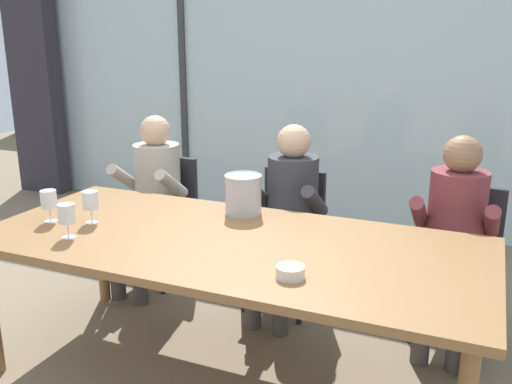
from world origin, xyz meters
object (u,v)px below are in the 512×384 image
(person_charcoal_jacket, at_px, (288,208))
(wine_glass_near_bucket, at_px, (90,201))
(person_maroon_top, at_px, (454,229))
(wine_glass_by_left_taster, at_px, (49,201))
(person_beige_jumper, at_px, (152,191))
(wine_glass_center_pour, at_px, (67,215))
(tasting_bowl, at_px, (290,272))
(chair_center, at_px, (461,250))
(dining_table, at_px, (228,251))
(ice_bucket_primary, at_px, (243,194))
(chair_left_of_center, at_px, (288,227))
(chair_near_curtain, at_px, (165,208))

(person_charcoal_jacket, height_order, wine_glass_near_bucket, person_charcoal_jacket)
(person_maroon_top, relative_size, wine_glass_by_left_taster, 6.88)
(person_beige_jumper, relative_size, person_maroon_top, 1.00)
(wine_glass_near_bucket, xyz_separation_m, wine_glass_center_pour, (0.04, -0.23, -0.00))
(tasting_bowl, xyz_separation_m, wine_glass_by_left_taster, (-1.42, 0.17, 0.09))
(chair_center, distance_m, person_beige_jumper, 2.04)
(person_maroon_top, relative_size, wine_glass_center_pour, 6.88)
(tasting_bowl, distance_m, wine_glass_center_pour, 1.17)
(dining_table, distance_m, chair_center, 1.43)
(wine_glass_by_left_taster, bearing_deg, ice_bucket_primary, 31.17)
(chair_center, distance_m, wine_glass_center_pour, 2.21)
(ice_bucket_primary, bearing_deg, person_charcoal_jacket, 73.99)
(person_maroon_top, bearing_deg, wine_glass_center_pour, -146.05)
(person_maroon_top, xyz_separation_m, wine_glass_center_pour, (-1.74, -1.11, 0.19))
(chair_left_of_center, xyz_separation_m, chair_center, (1.07, 0.02, 0.00))
(person_charcoal_jacket, distance_m, wine_glass_near_bucket, 1.20)
(person_maroon_top, bearing_deg, wine_glass_by_left_taster, -153.10)
(chair_near_curtain, xyz_separation_m, chair_left_of_center, (0.97, -0.05, 0.00))
(chair_left_of_center, bearing_deg, chair_near_curtain, 178.88)
(chair_left_of_center, height_order, chair_center, same)
(dining_table, distance_m, tasting_bowl, 0.53)
(ice_bucket_primary, bearing_deg, tasting_bowl, -53.10)
(dining_table, height_order, person_beige_jumper, person_beige_jumper)
(chair_near_curtain, relative_size, person_charcoal_jacket, 0.73)
(tasting_bowl, height_order, wine_glass_center_pour, wine_glass_center_pour)
(person_beige_jumper, height_order, wine_glass_by_left_taster, person_beige_jumper)
(dining_table, bearing_deg, person_beige_jumper, 140.06)
(dining_table, xyz_separation_m, wine_glass_by_left_taster, (-0.99, -0.13, 0.18))
(wine_glass_near_bucket, bearing_deg, chair_near_curtain, 101.54)
(chair_near_curtain, relative_size, wine_glass_center_pour, 5.05)
(person_charcoal_jacket, relative_size, wine_glass_by_left_taster, 6.88)
(chair_left_of_center, distance_m, person_beige_jumper, 0.99)
(wine_glass_center_pour, bearing_deg, person_beige_jumper, 102.57)
(chair_near_curtain, xyz_separation_m, wine_glass_near_bucket, (0.21, -1.05, 0.37))
(ice_bucket_primary, xyz_separation_m, tasting_bowl, (0.53, -0.71, -0.09))
(chair_near_curtain, height_order, person_maroon_top, person_maroon_top)
(dining_table, height_order, chair_center, chair_center)
(person_charcoal_jacket, relative_size, ice_bucket_primary, 5.39)
(wine_glass_near_bucket, bearing_deg, chair_left_of_center, 52.88)
(dining_table, height_order, chair_left_of_center, chair_left_of_center)
(wine_glass_center_pour, bearing_deg, person_charcoal_jacket, 55.89)
(chair_left_of_center, distance_m, wine_glass_by_left_taster, 1.49)
(person_charcoal_jacket, bearing_deg, wine_glass_near_bucket, -129.74)
(chair_left_of_center, bearing_deg, ice_bucket_primary, -97.08)
(wine_glass_near_bucket, bearing_deg, wine_glass_by_left_taster, -161.75)
(ice_bucket_primary, distance_m, wine_glass_by_left_taster, 1.04)
(person_beige_jumper, relative_size, wine_glass_center_pour, 6.88)
(chair_center, xyz_separation_m, wine_glass_near_bucket, (-1.82, -1.02, 0.37))
(dining_table, distance_m, ice_bucket_primary, 0.46)
(chair_center, bearing_deg, person_beige_jumper, -170.26)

